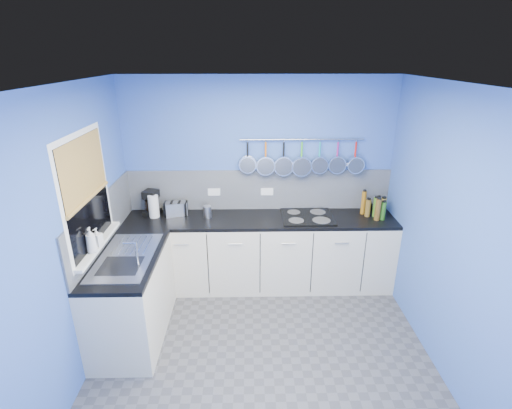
{
  "coord_description": "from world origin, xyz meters",
  "views": [
    {
      "loc": [
        -0.12,
        -2.93,
        2.71
      ],
      "look_at": [
        -0.05,
        0.75,
        1.25
      ],
      "focal_mm": 26.8,
      "sensor_mm": 36.0,
      "label": 1
    }
  ],
  "objects_px": {
    "soap_bottle_a": "(91,240)",
    "toaster": "(176,209)",
    "coffee_maker": "(151,203)",
    "canister": "(207,212)",
    "paper_towel": "(154,206)",
    "hob": "(307,217)",
    "soap_bottle_b": "(97,237)"
  },
  "relations": [
    {
      "from": "soap_bottle_a",
      "to": "hob",
      "type": "relative_size",
      "value": 0.39
    },
    {
      "from": "soap_bottle_b",
      "to": "paper_towel",
      "type": "distance_m",
      "value": 1.04
    },
    {
      "from": "soap_bottle_a",
      "to": "canister",
      "type": "height_order",
      "value": "soap_bottle_a"
    },
    {
      "from": "soap_bottle_a",
      "to": "canister",
      "type": "relative_size",
      "value": 1.71
    },
    {
      "from": "toaster",
      "to": "canister",
      "type": "bearing_deg",
      "value": -29.12
    },
    {
      "from": "paper_towel",
      "to": "coffee_maker",
      "type": "xyz_separation_m",
      "value": [
        -0.05,
        0.08,
        0.02
      ]
    },
    {
      "from": "soap_bottle_b",
      "to": "paper_towel",
      "type": "xyz_separation_m",
      "value": [
        0.28,
        1.0,
        -0.1
      ]
    },
    {
      "from": "soap_bottle_a",
      "to": "toaster",
      "type": "distance_m",
      "value": 1.31
    },
    {
      "from": "toaster",
      "to": "soap_bottle_b",
      "type": "bearing_deg",
      "value": -134.35
    },
    {
      "from": "soap_bottle_b",
      "to": "coffee_maker",
      "type": "bearing_deg",
      "value": 77.52
    },
    {
      "from": "paper_towel",
      "to": "canister",
      "type": "distance_m",
      "value": 0.63
    },
    {
      "from": "paper_towel",
      "to": "coffee_maker",
      "type": "distance_m",
      "value": 0.09
    },
    {
      "from": "paper_towel",
      "to": "toaster",
      "type": "distance_m",
      "value": 0.26
    },
    {
      "from": "hob",
      "to": "soap_bottle_a",
      "type": "bearing_deg",
      "value": -152.56
    },
    {
      "from": "soap_bottle_a",
      "to": "toaster",
      "type": "relative_size",
      "value": 0.95
    },
    {
      "from": "toaster",
      "to": "hob",
      "type": "relative_size",
      "value": 0.41
    },
    {
      "from": "coffee_maker",
      "to": "canister",
      "type": "xyz_separation_m",
      "value": [
        0.67,
        -0.1,
        -0.08
      ]
    },
    {
      "from": "soap_bottle_a",
      "to": "coffee_maker",
      "type": "relative_size",
      "value": 0.8
    },
    {
      "from": "toaster",
      "to": "canister",
      "type": "xyz_separation_m",
      "value": [
        0.38,
        -0.08,
        -0.01
      ]
    },
    {
      "from": "canister",
      "to": "toaster",
      "type": "bearing_deg",
      "value": 168.53
    },
    {
      "from": "soap_bottle_a",
      "to": "hob",
      "type": "distance_m",
      "value": 2.38
    },
    {
      "from": "paper_towel",
      "to": "coffee_maker",
      "type": "height_order",
      "value": "coffee_maker"
    },
    {
      "from": "soap_bottle_a",
      "to": "soap_bottle_b",
      "type": "distance_m",
      "value": 0.14
    },
    {
      "from": "soap_bottle_b",
      "to": "canister",
      "type": "bearing_deg",
      "value": 46.98
    },
    {
      "from": "soap_bottle_b",
      "to": "canister",
      "type": "relative_size",
      "value": 1.23
    },
    {
      "from": "canister",
      "to": "hob",
      "type": "height_order",
      "value": "canister"
    },
    {
      "from": "soap_bottle_a",
      "to": "hob",
      "type": "height_order",
      "value": "soap_bottle_a"
    },
    {
      "from": "soap_bottle_a",
      "to": "toaster",
      "type": "xyz_separation_m",
      "value": [
        0.53,
        1.19,
        -0.19
      ]
    },
    {
      "from": "hob",
      "to": "soap_bottle_b",
      "type": "bearing_deg",
      "value": -155.45
    },
    {
      "from": "toaster",
      "to": "canister",
      "type": "relative_size",
      "value": 1.79
    },
    {
      "from": "soap_bottle_a",
      "to": "paper_towel",
      "type": "distance_m",
      "value": 1.17
    },
    {
      "from": "coffee_maker",
      "to": "canister",
      "type": "relative_size",
      "value": 2.13
    }
  ]
}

